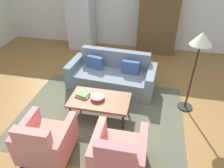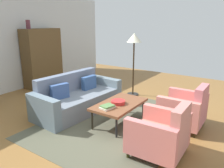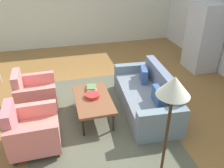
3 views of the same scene
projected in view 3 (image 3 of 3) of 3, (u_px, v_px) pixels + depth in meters
ground_plane at (101, 109)px, 4.91m from camera, size 10.18×10.18×0.00m
wall_left at (74, 6)px, 7.80m from camera, size 0.12×7.28×2.80m
area_rug at (96, 115)px, 4.71m from camera, size 3.40×2.60×0.01m
couch at (148, 97)px, 4.81m from camera, size 2.16×1.05×0.86m
coffee_table at (93, 100)px, 4.50m from camera, size 1.20×0.70×0.44m
armchair_left at (33, 94)px, 4.78m from camera, size 0.82×0.82×0.88m
armchair_right at (30, 132)px, 3.77m from camera, size 0.81×0.81×0.88m
fruit_bowl at (92, 96)px, 4.50m from camera, size 0.28×0.28×0.07m
book_stack at (91, 88)px, 4.78m from camera, size 0.30×0.24×0.06m
refrigerator at (203, 38)px, 6.27m from camera, size 0.80×0.73×1.85m
floor_lamp at (172, 98)px, 2.65m from camera, size 0.40×0.40×1.72m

